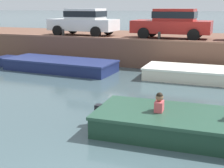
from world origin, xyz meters
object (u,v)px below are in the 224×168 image
at_px(boat_moored_west_navy, 55,65).
at_px(car_leftmost_white, 84,21).
at_px(car_left_inner_red, 173,22).
at_px(boat_moored_central_cream, 219,76).
at_px(motorboat_passing, 211,128).
at_px(mooring_bollard_west, 63,33).
at_px(mooring_bollard_mid, 159,36).

distance_m(boat_moored_west_navy, car_leftmost_white, 3.94).
distance_m(car_leftmost_white, car_left_inner_red, 5.13).
height_order(boat_moored_central_cream, motorboat_passing, motorboat_passing).
height_order(boat_moored_west_navy, car_leftmost_white, car_leftmost_white).
height_order(boat_moored_central_cream, car_leftmost_white, car_leftmost_white).
bearing_deg(boat_moored_west_navy, car_leftmost_white, 90.21).
xyz_separation_m(mooring_bollard_west, mooring_bollard_mid, (5.40, 0.00, 0.00)).
height_order(motorboat_passing, mooring_bollard_mid, mooring_bollard_mid).
relative_size(motorboat_passing, mooring_bollard_mid, 14.06).
bearing_deg(boat_moored_central_cream, boat_moored_west_navy, -177.95).
xyz_separation_m(boat_moored_central_cream, motorboat_passing, (0.05, -6.19, 0.01)).
bearing_deg(car_left_inner_red, mooring_bollard_west, -167.58).
xyz_separation_m(car_leftmost_white, mooring_bollard_mid, (4.71, -1.28, -0.61)).
relative_size(boat_moored_central_cream, mooring_bollard_west, 15.27).
bearing_deg(car_leftmost_white, boat_moored_west_navy, -89.79).
relative_size(motorboat_passing, mooring_bollard_west, 14.06).
distance_m(boat_moored_west_navy, boat_moored_central_cream, 7.70).
distance_m(boat_moored_west_navy, mooring_bollard_mid, 5.34).
distance_m(car_left_inner_red, mooring_bollard_west, 5.99).
height_order(motorboat_passing, car_left_inner_red, car_left_inner_red).
relative_size(boat_moored_west_navy, car_left_inner_red, 1.63).
bearing_deg(car_left_inner_red, boat_moored_central_cream, -50.46).
bearing_deg(car_left_inner_red, motorboat_passing, -74.22).
bearing_deg(mooring_bollard_west, mooring_bollard_mid, 0.00).
xyz_separation_m(motorboat_passing, car_leftmost_white, (-7.76, 9.31, 1.98)).
distance_m(car_leftmost_white, mooring_bollard_west, 1.57).
distance_m(car_left_inner_red, mooring_bollard_mid, 1.48).
relative_size(car_leftmost_white, car_left_inner_red, 0.98).
distance_m(mooring_bollard_west, mooring_bollard_mid, 5.40).
xyz_separation_m(motorboat_passing, mooring_bollard_west, (-8.45, 8.03, 1.38)).
bearing_deg(car_leftmost_white, mooring_bollard_mid, -15.19).
bearing_deg(mooring_bollard_mid, boat_moored_central_cream, -31.58).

